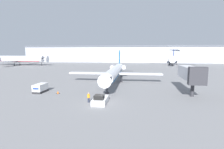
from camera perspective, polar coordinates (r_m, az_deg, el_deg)
ground_plane at (r=30.66m, az=-3.88°, el=-9.56°), size 600.00×600.00×0.00m
terminal_building at (r=148.80m, az=5.79°, el=6.72°), size 180.00×16.80×13.88m
airplane_main at (r=50.72m, az=0.90°, el=1.03°), size 27.18×33.66×9.56m
pushback_tug at (r=30.91m, az=-3.85°, el=-8.24°), size 2.31×4.51×1.69m
luggage_cart at (r=41.94m, az=-22.32°, el=-4.11°), size 1.85×3.67×1.89m
worker_near_tug at (r=31.49m, az=-7.66°, el=-7.39°), size 0.40×0.25×1.78m
traffic_cone_left at (r=39.49m, az=-17.25°, el=-5.57°), size 0.62×0.62×0.59m
airplane_parked_far_left at (r=128.97m, az=-28.18°, el=4.46°), size 39.72×35.46×11.29m
airplane_parked_far_right at (r=127.20m, az=19.34°, el=4.79°), size 31.08×34.83×10.73m
jet_bridge at (r=40.05m, az=24.22°, el=0.33°), size 3.20×10.66×6.19m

